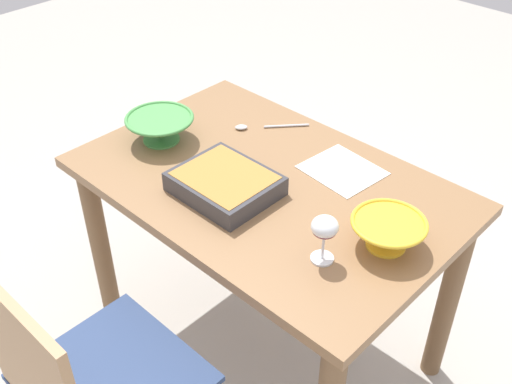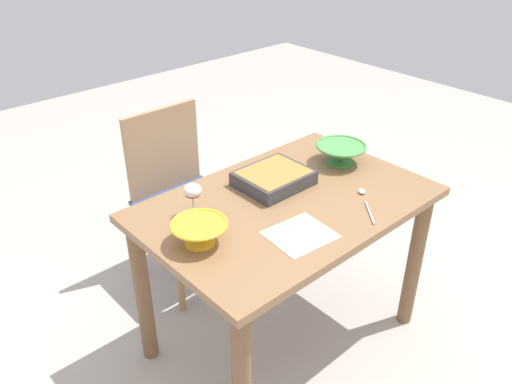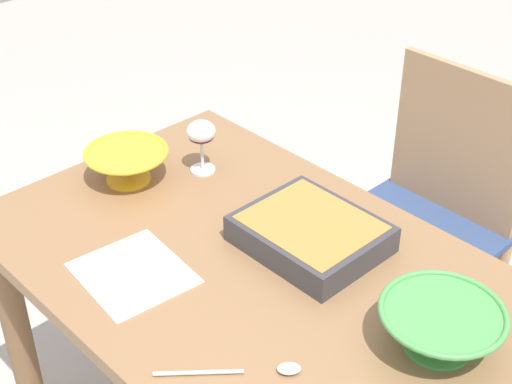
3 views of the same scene
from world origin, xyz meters
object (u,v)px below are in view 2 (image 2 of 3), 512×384
Objects in this scene: dining_table at (286,228)px; casserole_dish at (274,177)px; wine_glass at (193,193)px; small_bowl at (341,153)px; napkin at (300,235)px; chair at (178,189)px; serving_spoon at (365,198)px; mixing_bowl at (200,232)px.

dining_table is 0.22m from casserole_dish.
wine_glass reaches higher than small_bowl.
napkin reaches higher than dining_table.
casserole_dish is 1.26× the size of small_bowl.
wine_glass is (-0.31, -0.60, 0.36)m from chair.
wine_glass is 0.67× the size of serving_spoon.
wine_glass is at bearing 155.12° from dining_table.
serving_spoon is (-0.19, -0.29, -0.05)m from small_bowl.
chair is 0.92m from mixing_bowl.
serving_spoon is (0.24, -0.21, 0.14)m from dining_table.
small_bowl is at bearing 10.39° from dining_table.
dining_table is at bearing 56.19° from napkin.
chair is 0.76m from wine_glass.
mixing_bowl is 0.88m from small_bowl.
serving_spoon is at bearing -16.81° from mixing_bowl.
small_bowl is at bearing -8.48° from casserole_dish.
wine_glass is 0.60× the size of small_bowl.
small_bowl is 1.11× the size of serving_spoon.
dining_table is 0.46m from wine_glass.
serving_spoon is at bearing -0.42° from napkin.
chair is at bearing 124.73° from small_bowl.
mixing_bowl reaches higher than napkin.
small_bowl reaches higher than serving_spoon.
dining_table is 4.06× the size of casserole_dish.
serving_spoon is 0.92× the size of napkin.
casserole_dish is 1.42× the size of mixing_bowl.
small_bowl is at bearing -55.27° from chair.
serving_spoon is (0.19, -0.35, -0.03)m from casserole_dish.
chair is 1.05m from serving_spoon.
mixing_bowl is (-0.40, -0.77, 0.30)m from chair.
wine_glass is at bearing 173.74° from small_bowl.
serving_spoon is at bearing -41.09° from dining_table.
small_bowl reaches higher than mixing_bowl.
chair is (-0.04, 0.76, -0.12)m from dining_table.
wine_glass is 0.79m from small_bowl.
wine_glass is 0.44m from napkin.
serving_spoon is (0.69, -0.21, -0.04)m from mixing_bowl.
casserole_dish is 0.38m from small_bowl.
casserole_dish is (0.05, 0.14, 0.17)m from dining_table.
dining_table is 5.65× the size of serving_spoon.
chair reaches higher than small_bowl.
casserole_dish reaches higher than serving_spoon.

